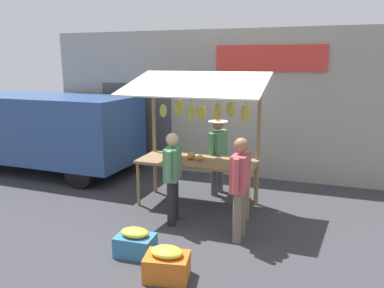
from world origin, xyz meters
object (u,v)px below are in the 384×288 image
Objects in this scene: market_stall at (198,123)px; produce_crate_near at (167,264)px; shopper_with_shopping_bag at (173,172)px; produce_crate_side at (135,243)px; vendor_with_sunhat at (218,151)px; shopper_with_ponytail at (240,182)px; parked_van at (43,126)px.

market_stall reaches higher than produce_crate_near.
produce_crate_side is at bearing 166.01° from shopper_with_shopping_bag.
produce_crate_near is (-0.25, 3.25, -0.71)m from vendor_with_sunhat.
shopper_with_ponytail is 1.20m from shopper_with_shopping_bag.
vendor_with_sunhat reaches higher than produce_crate_near.
shopper_with_shopping_bag is (1.18, -0.21, -0.03)m from shopper_with_ponytail.
parked_van is 5.21m from produce_crate_side.
produce_crate_side is at bearing 129.04° from shopper_with_ponytail.
shopper_with_ponytail is (-1.05, 1.17, -0.65)m from market_stall.
parked_van is at bearing 69.94° from shopper_with_ponytail.
parked_van reaches higher than shopper_with_ponytail.
parked_van reaches higher than shopper_with_shopping_bag.
market_stall reaches higher than shopper_with_ponytail.
vendor_with_sunhat is 2.81× the size of produce_crate_side.
vendor_with_sunhat is at bearing -85.65° from produce_crate_near.
market_stall is 2.57m from produce_crate_side.
shopper_with_shopping_bag is at bearing 80.75° from shopper_with_ponytail.
market_stall is 4.08× the size of produce_crate_near.
shopper_with_ponytail is at bearing -142.02° from produce_crate_side.
market_stall is 1.62× the size of vendor_with_sunhat.
shopper_with_shopping_bag is (0.13, 0.95, -0.68)m from market_stall.
produce_crate_near is at bearing 14.87° from vendor_with_sunhat.
produce_crate_near is at bearing 148.76° from produce_crate_side.
market_stall is at bearing -17.86° from shopper_with_shopping_bag.
parked_van is (5.38, -2.08, 0.21)m from shopper_with_ponytail.
shopper_with_ponytail is 0.36× the size of parked_van.
shopper_with_shopping_bag reaches higher than produce_crate_side.
vendor_with_sunhat is (-0.18, -0.70, -0.66)m from market_stall.
vendor_with_sunhat is at bearing -20.72° from shopper_with_shopping_bag.
shopper_with_shopping_bag is at bearing 82.01° from market_stall.
vendor_with_sunhat is 3.34m from produce_crate_near.
parked_van reaches higher than produce_crate_side.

